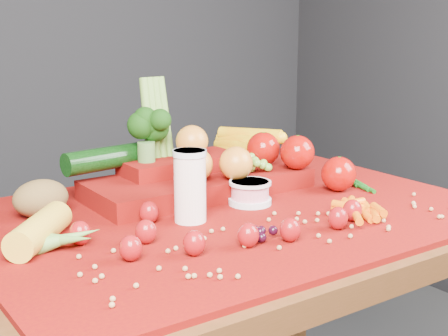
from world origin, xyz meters
TOP-DOWN VIEW (x-y plane):
  - table at (0.00, 0.00)m, footprint 1.10×0.80m
  - red_cloth at (0.00, 0.00)m, footprint 1.05×0.75m
  - milk_glass at (-0.11, -0.02)m, footprint 0.07×0.07m
  - yogurt_bowl at (0.06, 0.01)m, footprint 0.09×0.09m
  - strawberry_scatter at (-0.12, -0.14)m, footprint 0.54×0.28m
  - dark_grape_cluster at (-0.06, -0.18)m, footprint 0.06×0.05m
  - soybean_scatter at (0.00, -0.20)m, footprint 0.84×0.24m
  - corn_ear at (-0.39, -0.01)m, footprint 0.25×0.26m
  - potato at (-0.34, 0.18)m, footprint 0.11×0.08m
  - baby_carrot_pile at (0.18, -0.19)m, footprint 0.18×0.17m
  - green_bean_pile at (0.38, -0.01)m, footprint 0.14×0.12m
  - produce_mound at (0.05, 0.15)m, footprint 0.62×0.37m

SIDE VIEW (x-z plane):
  - table at x=0.00m, z-range 0.28..1.03m
  - red_cloth at x=0.00m, z-range 0.75..0.76m
  - soybean_scatter at x=0.00m, z-range 0.76..0.77m
  - green_bean_pile at x=0.38m, z-range 0.76..0.77m
  - dark_grape_cluster at x=-0.06m, z-range 0.76..0.79m
  - baby_carrot_pile at x=0.18m, z-range 0.76..0.79m
  - corn_ear at x=-0.39m, z-range 0.76..0.81m
  - strawberry_scatter at x=-0.12m, z-range 0.76..0.81m
  - yogurt_bowl at x=0.06m, z-range 0.76..0.82m
  - potato at x=-0.34m, z-range 0.76..0.84m
  - produce_mound at x=0.05m, z-range 0.69..0.96m
  - milk_glass at x=-0.11m, z-range 0.77..0.91m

